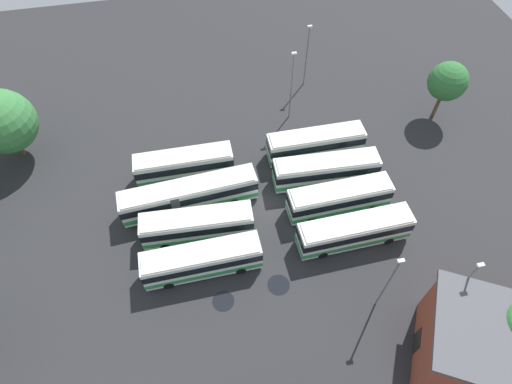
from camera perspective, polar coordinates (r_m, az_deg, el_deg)
ground_plane at (r=46.05m, az=1.12°, el=-1.97°), size 93.82×93.82×0.00m
bus_row0_slot0 at (r=40.91m, az=-7.32°, el=-9.15°), size 11.39×2.77×3.52m
bus_row0_slot1 at (r=42.95m, az=-7.94°, el=-4.44°), size 11.35×3.19×3.52m
bus_row0_slot2 at (r=45.21m, az=-9.07°, el=-0.39°), size 14.67×3.62×3.52m
bus_row0_slot3 at (r=47.93m, az=-9.67°, el=3.67°), size 10.93×2.70×3.52m
bus_row1_slot0 at (r=43.31m, az=13.16°, el=-5.14°), size 11.53×2.90×3.52m
bus_row1_slot1 at (r=45.26m, az=11.18°, el=-0.82°), size 11.02×2.90×3.52m
bus_row1_slot2 at (r=47.40m, az=9.42°, el=2.97°), size 11.75×3.14×3.52m
bus_row1_slot3 at (r=49.87m, az=8.05°, el=6.51°), size 11.30×2.68×3.52m
depot_building at (r=40.78m, az=30.43°, el=-18.47°), size 14.99×13.28×6.82m
lamp_post_mid_lot at (r=38.03m, az=17.46°, el=-11.56°), size 0.56×0.28×8.81m
lamp_post_far_corner at (r=39.79m, az=25.86°, el=-11.51°), size 0.56×0.28×9.16m
lamp_post_by_building at (r=57.66m, az=6.88°, el=18.08°), size 0.56×0.28×8.84m
lamp_post_near_entrance at (r=52.03m, az=4.83°, el=14.35°), size 0.56×0.28×9.61m
tree_west_edge at (r=56.75m, az=24.52°, el=13.46°), size 4.66×4.66×7.78m
tree_northwest at (r=54.47m, az=-31.06°, el=8.15°), size 7.14×7.14×8.97m
puddle_back_corner at (r=41.58m, az=3.07°, el=-12.45°), size 2.18×2.18×0.01m
puddle_near_shelter at (r=51.83m, az=3.64°, el=6.33°), size 3.03×3.03×0.01m
puddle_centre_drain at (r=41.00m, az=-4.45°, el=-14.52°), size 2.09×2.09×0.01m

